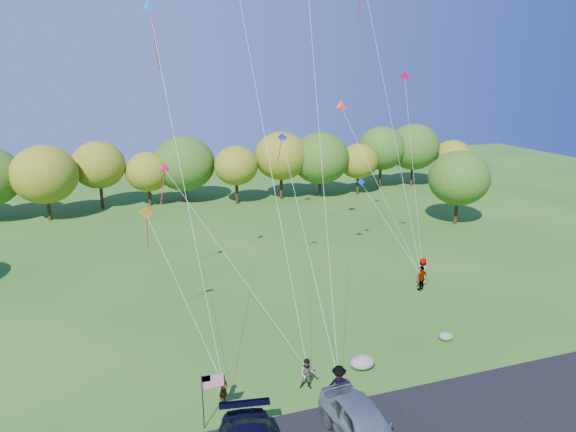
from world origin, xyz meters
The scene contains 11 objects.
ground centered at (0.00, 0.00, 0.00)m, with size 140.00×140.00×0.00m, color #245718.
treeline centered at (-1.30, 36.12, 4.69)m, with size 75.75×28.08×8.42m.
minivan_silver centered at (0.72, -3.76, 0.93)m, with size 2.06×5.12×1.74m, color #A0A6AA.
flyer_a centered at (-4.17, 0.70, 0.78)m, with size 0.57×0.37×1.56m, color #4C4C59.
flyer_b centered at (-0.05, 0.63, 0.78)m, with size 0.76×0.59×1.57m, color #4C4C59.
flyer_c centered at (0.96, -0.80, 0.92)m, with size 1.18×0.68×1.83m, color #4C4C59.
flyer_d centered at (11.68, 8.98, 0.91)m, with size 1.07×0.45×1.82m, color #4C4C59.
flyer_e centered at (12.37, 9.98, 0.97)m, with size 0.95×0.62×1.94m, color #4C4C59.
flag_assembly centered at (-5.04, -0.70, 1.95)m, with size 0.96×0.62×2.60m.
boulder_near centered at (3.27, 1.35, 0.33)m, with size 1.33×1.04×0.66m, color #A09F8C.
boulder_far centered at (9.17, 2.46, 0.22)m, with size 0.85×0.70×0.44m, color slate.
Camera 1 is at (-7.91, -19.74, 14.91)m, focal length 32.00 mm.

